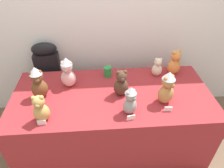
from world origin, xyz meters
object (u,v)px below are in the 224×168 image
object	(u,v)px
display_table	(112,119)
teddy_bear_ginger	(174,63)
teddy_bear_honey	(41,109)
teddy_bear_chestnut	(38,83)
teddy_bear_cocoa	(121,84)
party_cup_green	(108,72)
instrument_case	(51,79)
teddy_bear_cream	(157,67)
teddy_bear_caramel	(167,88)
teddy_bear_blush	(68,73)
teddy_bear_ash	(130,101)

from	to	relation	value
display_table	teddy_bear_ginger	bearing A→B (deg)	23.43
display_table	teddy_bear_honey	bearing A→B (deg)	-153.95
teddy_bear_honey	teddy_bear_ginger	bearing A→B (deg)	24.57
teddy_bear_chestnut	display_table	bearing A→B (deg)	-16.93
teddy_bear_cocoa	party_cup_green	bearing A→B (deg)	103.61
teddy_bear_chestnut	teddy_bear_ginger	world-z (taller)	teddy_bear_chestnut
display_table	instrument_case	size ratio (longest dim) A/B	1.95
instrument_case	teddy_bear_honey	world-z (taller)	instrument_case
display_table	teddy_bear_cream	world-z (taller)	teddy_bear_cream
display_table	teddy_bear_caramel	xyz separation A→B (m)	(0.47, -0.15, 0.51)
teddy_bear_blush	teddy_bear_honey	bearing A→B (deg)	-102.54
display_table	teddy_bear_chestnut	size ratio (longest dim) A/B	5.88
teddy_bear_ash	teddy_bear_cocoa	bearing A→B (deg)	66.87
teddy_bear_ginger	teddy_bear_cream	xyz separation A→B (m)	(-0.19, -0.02, -0.03)
display_table	teddy_bear_honey	distance (m)	0.82
party_cup_green	teddy_bear_honey	bearing A→B (deg)	-133.86
instrument_case	teddy_bear_cream	bearing A→B (deg)	-17.47
teddy_bear_honey	teddy_bear_cream	world-z (taller)	teddy_bear_honey
teddy_bear_chestnut	teddy_bear_blush	bearing A→B (deg)	14.89
display_table	teddy_bear_cocoa	xyz separation A→B (m)	(0.09, -0.01, 0.48)
teddy_bear_caramel	teddy_bear_honey	xyz separation A→B (m)	(-1.08, -0.14, -0.04)
teddy_bear_ash	teddy_bear_honey	world-z (taller)	teddy_bear_ash
teddy_bear_ash	teddy_bear_blush	bearing A→B (deg)	108.51
teddy_bear_ash	teddy_bear_honey	distance (m)	0.74
teddy_bear_cocoa	teddy_bear_honey	distance (m)	0.74
teddy_bear_ginger	party_cup_green	xyz separation A→B (m)	(-0.72, 0.00, -0.08)
instrument_case	teddy_bear_honey	bearing A→B (deg)	-86.40
teddy_bear_chestnut	teddy_bear_ginger	bearing A→B (deg)	-3.89
teddy_bear_ash	teddy_bear_caramel	world-z (taller)	teddy_bear_caramel
teddy_bear_ash	teddy_bear_blush	xyz separation A→B (m)	(-0.56, 0.42, 0.02)
display_table	teddy_bear_ginger	size ratio (longest dim) A/B	6.82
teddy_bear_caramel	teddy_bear_honey	size ratio (longest dim) A/B	1.27
teddy_bear_honey	teddy_bear_cream	size ratio (longest dim) A/B	1.21
teddy_bear_blush	teddy_bear_honey	distance (m)	0.49
teddy_bear_chestnut	party_cup_green	xyz separation A→B (m)	(0.65, 0.29, -0.11)
teddy_bear_caramel	teddy_bear_ginger	distance (m)	0.50
teddy_bear_blush	teddy_bear_cream	size ratio (longest dim) A/B	1.51
teddy_bear_ash	party_cup_green	world-z (taller)	teddy_bear_ash
teddy_bear_caramel	party_cup_green	world-z (taller)	teddy_bear_caramel
display_table	teddy_bear_cream	bearing A→B (deg)	28.96
teddy_bear_blush	teddy_bear_ginger	world-z (taller)	teddy_bear_blush
teddy_bear_caramel	party_cup_green	bearing A→B (deg)	109.82
teddy_bear_ginger	teddy_bear_caramel	bearing A→B (deg)	-140.77
teddy_bear_chestnut	teddy_bear_ginger	size ratio (longest dim) A/B	1.16
instrument_case	teddy_bear_chestnut	bearing A→B (deg)	-89.85
teddy_bear_cream	teddy_bear_blush	bearing A→B (deg)	-170.20
instrument_case	teddy_bear_caramel	size ratio (longest dim) A/B	2.98
display_table	teddy_bear_chestnut	distance (m)	0.85
teddy_bear_caramel	teddy_bear_cream	world-z (taller)	teddy_bear_caramel
teddy_bear_caramel	teddy_bear_cocoa	bearing A→B (deg)	132.71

